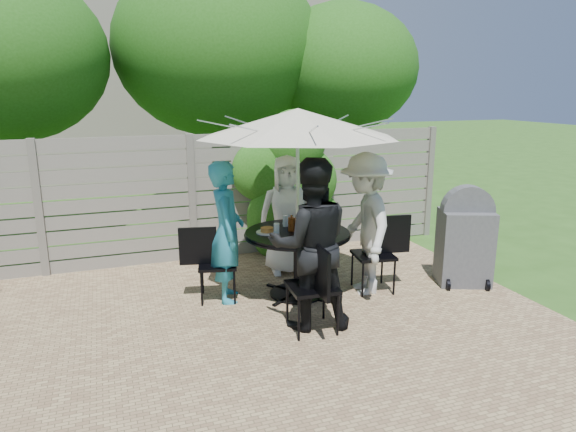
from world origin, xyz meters
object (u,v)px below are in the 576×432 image
object	(u,v)px
plate_front	(303,238)
syrup_jug	(292,224)
chair_right	(374,269)
person_right	(365,224)
chair_left	(217,279)
glass_back	(285,221)
patio_table	(297,251)
person_back	(287,215)
bbq_grill	(465,240)
glass_right	(317,223)
glass_left	(277,229)
plate_back	(293,222)
person_front	(310,245)
coffee_cup	(302,222)
plate_right	(327,228)
plate_left	(267,231)
chair_front	(313,305)
umbrella	(298,123)
chair_back	(286,251)
person_left	(227,232)

from	to	relation	value
plate_front	syrup_jug	size ratio (longest dim) A/B	1.62
chair_right	person_right	xyz separation A→B (m)	(-0.13, 0.03, 0.58)
chair_left	glass_back	xyz separation A→B (m)	(0.89, 0.08, 0.61)
patio_table	person_back	world-z (taller)	person_back
bbq_grill	glass_right	bearing A→B (deg)	-170.63
person_back	syrup_jug	distance (m)	0.79
glass_left	syrup_jug	size ratio (longest dim) A/B	0.88
syrup_jug	person_right	bearing A→B (deg)	-14.73
plate_back	syrup_jug	xyz separation A→B (m)	(-0.12, -0.29, 0.06)
person_right	glass_back	bearing A→B (deg)	-105.52
patio_table	plate_back	bearing A→B (deg)	78.49
patio_table	plate_front	world-z (taller)	plate_front
person_front	coffee_cup	world-z (taller)	person_front
chair_right	bbq_grill	size ratio (longest dim) A/B	0.74
plate_right	glass_back	distance (m)	0.53
plate_left	glass_left	world-z (taller)	glass_left
person_front	chair_right	xyz separation A→B (m)	(1.11, 0.62, -0.61)
person_right	plate_back	world-z (taller)	person_right
person_right	patio_table	bearing A→B (deg)	-90.00
person_back	chair_front	distance (m)	1.87
chair_right	chair_front	bearing A→B (deg)	42.15
plate_right	coffee_cup	world-z (taller)	coffee_cup
chair_right	glass_left	world-z (taller)	chair_right
person_back	plate_right	distance (m)	0.91
umbrella	plate_right	world-z (taller)	umbrella
person_back	glass_left	distance (m)	0.97
plate_front	chair_back	bearing A→B (deg)	78.54
coffee_cup	person_back	bearing A→B (deg)	87.80
patio_table	chair_front	size ratio (longest dim) A/B	1.47
plate_right	person_right	bearing A→B (deg)	-11.51
chair_right	plate_left	xyz separation A→B (m)	(-1.30, 0.26, 0.55)
plate_right	glass_back	xyz separation A→B (m)	(-0.40, 0.35, 0.05)
glass_left	bbq_grill	xyz separation A→B (m)	(2.42, -0.31, -0.29)
umbrella	person_back	world-z (taller)	umbrella
chair_back	bbq_grill	world-z (taller)	bbq_grill
patio_table	plate_left	size ratio (longest dim) A/B	5.62
glass_right	glass_back	bearing A→B (deg)	145.49
person_left	person_right	world-z (taller)	person_right
chair_front	person_back	bearing A→B (deg)	-7.78
chair_back	plate_back	bearing A→B (deg)	-4.80
glass_left	umbrella	bearing A→B (deg)	10.49
person_right	chair_front	bearing A→B (deg)	-40.58
chair_left	coffee_cup	bearing A→B (deg)	12.65
chair_left	plate_front	size ratio (longest dim) A/B	3.50
person_back	person_right	bearing A→B (deg)	-45.00
glass_left	coffee_cup	distance (m)	0.48
bbq_grill	plate_left	bearing A→B (deg)	-168.03
chair_left	plate_right	bearing A→B (deg)	0.98
umbrella	glass_right	bearing A→B (deg)	10.49
person_front	syrup_jug	distance (m)	0.88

